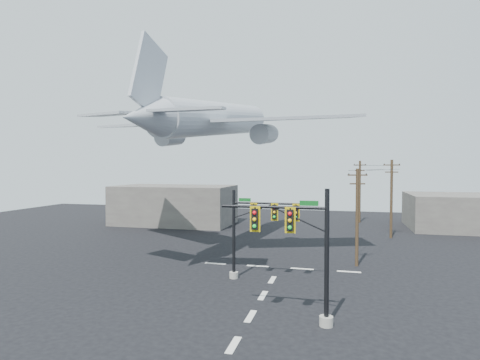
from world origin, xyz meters
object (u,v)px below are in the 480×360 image
(utility_pole_a, at_px, (357,215))
(airliner, at_px, (216,120))
(signal_mast_far, at_px, (254,229))
(utility_pole_b, at_px, (391,197))
(utility_pole_c, at_px, (360,190))
(signal_mast_near, at_px, (303,253))

(utility_pole_a, xyz_separation_m, airliner, (-14.51, 3.87, 9.46))
(signal_mast_far, bearing_deg, utility_pole_b, 60.03)
(signal_mast_far, xyz_separation_m, utility_pole_b, (12.90, 22.37, 1.12))
(utility_pole_b, distance_m, utility_pole_c, 13.94)
(signal_mast_far, height_order, utility_pole_a, utility_pole_a)
(utility_pole_a, xyz_separation_m, utility_pole_c, (1.57, 29.38, 0.56))
(utility_pole_b, relative_size, utility_pole_c, 0.99)
(signal_mast_far, distance_m, utility_pole_c, 37.25)
(signal_mast_near, xyz_separation_m, utility_pole_c, (5.10, 44.05, 1.06))
(signal_mast_near, height_order, utility_pole_b, utility_pole_b)
(signal_mast_near, xyz_separation_m, signal_mast_far, (-4.60, 8.10, -0.09))
(signal_mast_far, relative_size, utility_pole_c, 0.72)
(signal_mast_near, height_order, utility_pole_c, utility_pole_c)
(utility_pole_a, relative_size, utility_pole_b, 0.90)
(signal_mast_far, relative_size, utility_pole_b, 0.72)
(signal_mast_near, distance_m, signal_mast_far, 9.32)
(utility_pole_b, xyz_separation_m, airliner, (-19.28, -11.94, 8.92))
(signal_mast_near, relative_size, signal_mast_far, 1.09)
(signal_mast_far, bearing_deg, airliner, 121.42)
(signal_mast_near, relative_size, utility_pole_b, 0.79)
(signal_mast_near, bearing_deg, utility_pole_a, 76.48)
(signal_mast_near, height_order, utility_pole_a, utility_pole_a)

